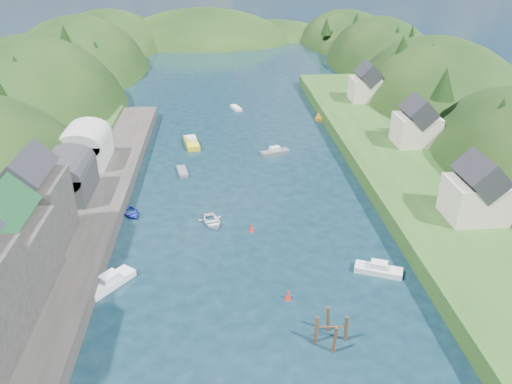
{
  "coord_description": "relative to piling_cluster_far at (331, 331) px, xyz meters",
  "views": [
    {
      "loc": [
        -4.48,
        -30.92,
        33.41
      ],
      "look_at": [
        0.0,
        28.0,
        4.0
      ],
      "focal_mm": 35.0,
      "sensor_mm": 36.0,
      "label": 1
    }
  ],
  "objects": [
    {
      "name": "moored_boats",
      "position": [
        -12.65,
        18.05,
        -0.58
      ],
      "size": [
        38.04,
        93.45,
        2.3
      ],
      "color": "silver",
      "rests_on": "ground"
    },
    {
      "name": "piling_cluster_far",
      "position": [
        0.0,
        0.0,
        0.0
      ],
      "size": [
        3.36,
        3.12,
        3.44
      ],
      "color": "#382314",
      "rests_on": "ground"
    },
    {
      "name": "channel_buoy_near",
      "position": [
        -3.17,
        6.42,
        -0.67
      ],
      "size": [
        0.7,
        0.7,
        1.1
      ],
      "color": "red",
      "rests_on": "ground"
    },
    {
      "name": "ground",
      "position": [
        -5.2,
        45.85,
        -1.15
      ],
      "size": [
        600.0,
        600.0,
        0.0
      ],
      "primitive_type": "plane",
      "color": "black",
      "rests_on": "ground"
    },
    {
      "name": "boat_sheds",
      "position": [
        -31.2,
        34.85,
        4.12
      ],
      "size": [
        7.0,
        21.0,
        7.5
      ],
      "color": "#2D2D30",
      "rests_on": "quay_left"
    },
    {
      "name": "hillside_left",
      "position": [
        -50.2,
        70.85,
        -9.19
      ],
      "size": [
        44.0,
        245.56,
        52.0
      ],
      "color": "black",
      "rests_on": "ground"
    },
    {
      "name": "hill_trees",
      "position": [
        -5.78,
        61.14,
        9.94
      ],
      "size": [
        90.5,
        153.16,
        11.79
      ],
      "color": "black",
      "rests_on": "ground"
    },
    {
      "name": "quay_left",
      "position": [
        -29.2,
        15.85,
        -0.15
      ],
      "size": [
        12.0,
        110.0,
        2.0
      ],
      "primitive_type": "cube",
      "color": "#2D2B28",
      "rests_on": "ground"
    },
    {
      "name": "terrace_right",
      "position": [
        19.8,
        35.85,
        0.05
      ],
      "size": [
        16.0,
        120.0,
        2.4
      ],
      "primitive_type": "cube",
      "color": "#234719",
      "rests_on": "ground"
    },
    {
      "name": "hillside_right",
      "position": [
        39.8,
        70.85,
        -8.57
      ],
      "size": [
        36.0,
        245.56,
        48.0
      ],
      "color": "black",
      "rests_on": "ground"
    },
    {
      "name": "far_hills",
      "position": [
        -3.99,
        169.86,
        -11.95
      ],
      "size": [
        103.0,
        68.0,
        44.0
      ],
      "color": "black",
      "rests_on": "ground"
    },
    {
      "name": "right_bank_cottages",
      "position": [
        22.8,
        44.18,
        4.69
      ],
      "size": [
        9.0,
        59.24,
        8.41
      ],
      "color": "beige",
      "rests_on": "terrace_right"
    },
    {
      "name": "channel_buoy_far",
      "position": [
        -6.06,
        20.52,
        -0.67
      ],
      "size": [
        0.7,
        0.7,
        1.1
      ],
      "color": "red",
      "rests_on": "ground"
    }
  ]
}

